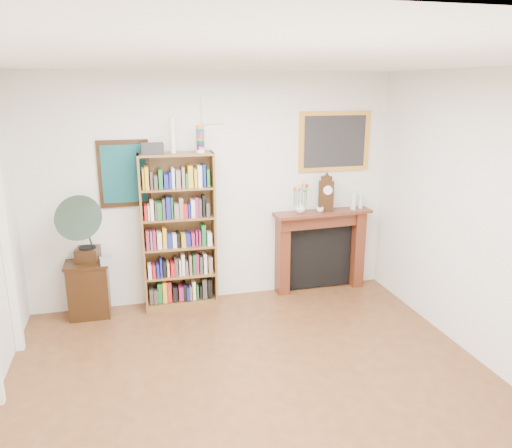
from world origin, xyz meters
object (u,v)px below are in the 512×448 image
(mantel_clock, at_px, (326,194))
(bottle_right, at_px, (361,201))
(bookshelf, at_px, (178,223))
(teacup, at_px, (320,210))
(fireplace, at_px, (320,243))
(gramophone, at_px, (84,225))
(cd_stack, at_px, (105,261))
(bottle_left, at_px, (353,200))
(side_cabinet, at_px, (89,289))
(flower_vase, at_px, (300,207))

(mantel_clock, relative_size, bottle_right, 2.24)
(bookshelf, xyz_separation_m, teacup, (1.79, -0.01, 0.06))
(fireplace, height_order, bottle_right, bottle_right)
(gramophone, bearing_deg, mantel_clock, 11.86)
(cd_stack, relative_size, bottle_left, 0.50)
(side_cabinet, height_order, gramophone, gramophone)
(fireplace, xyz_separation_m, bottle_left, (0.42, -0.06, 0.57))
(gramophone, xyz_separation_m, bottle_right, (3.43, 0.17, 0.04))
(gramophone, distance_m, bottle_left, 3.32)
(bookshelf, xyz_separation_m, mantel_clock, (1.88, 0.04, 0.24))
(side_cabinet, xyz_separation_m, gramophone, (0.02, -0.08, 0.80))
(bookshelf, distance_m, gramophone, 1.06)
(bookshelf, height_order, teacup, bookshelf)
(side_cabinet, relative_size, cd_stack, 5.58)
(fireplace, relative_size, gramophone, 1.56)
(bookshelf, relative_size, flower_vase, 15.48)
(bookshelf, bearing_deg, bottle_right, 2.93)
(cd_stack, height_order, bottle_right, bottle_right)
(cd_stack, relative_size, bottle_right, 0.60)
(gramophone, xyz_separation_m, teacup, (2.84, 0.09, -0.02))
(fireplace, height_order, cd_stack, fireplace)
(cd_stack, height_order, bottle_left, bottle_left)
(bookshelf, xyz_separation_m, gramophone, (-1.05, -0.10, 0.08))
(bottle_left, xyz_separation_m, bottle_right, (0.12, 0.04, -0.02))
(flower_vase, bearing_deg, mantel_clock, 2.59)
(cd_stack, distance_m, mantel_clock, 2.81)
(bookshelf, distance_m, mantel_clock, 1.90)
(teacup, xyz_separation_m, bottle_right, (0.59, 0.08, 0.06))
(bookshelf, bearing_deg, side_cabinet, -177.47)
(flower_vase, distance_m, teacup, 0.26)
(gramophone, distance_m, mantel_clock, 2.94)
(fireplace, xyz_separation_m, flower_vase, (-0.31, -0.06, 0.52))
(gramophone, relative_size, bottle_right, 4.14)
(mantel_clock, distance_m, teacup, 0.21)
(bottle_left, bearing_deg, mantel_clock, 177.81)
(mantel_clock, relative_size, flower_vase, 3.19)
(mantel_clock, bearing_deg, bookshelf, -156.53)
(bookshelf, relative_size, mantel_clock, 4.86)
(bottle_right, bearing_deg, teacup, -172.41)
(mantel_clock, xyz_separation_m, flower_vase, (-0.35, -0.02, -0.15))
(fireplace, bearing_deg, bookshelf, 179.06)
(bookshelf, distance_m, flower_vase, 1.54)
(fireplace, distance_m, mantel_clock, 0.67)
(cd_stack, relative_size, teacup, 1.33)
(fireplace, distance_m, cd_stack, 2.71)
(bottle_left, relative_size, bottle_right, 1.20)
(flower_vase, relative_size, teacup, 1.56)
(gramophone, bearing_deg, cd_stack, -3.73)
(side_cabinet, relative_size, gramophone, 0.81)
(mantel_clock, distance_m, flower_vase, 0.38)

